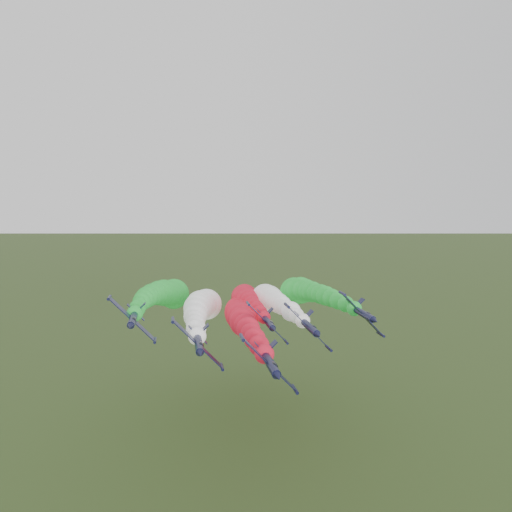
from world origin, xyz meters
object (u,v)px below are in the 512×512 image
object	(u,v)px
jet_outer_left	(165,294)
jet_outer_right	(300,292)
jet_lead	(241,314)
jet_inner_left	(202,306)
jet_trail	(245,298)
jet_inner_right	(267,298)

from	to	relation	value
jet_outer_left	jet_outer_right	size ratio (longest dim) A/B	1.01
jet_outer_right	jet_lead	bearing A→B (deg)	-136.69
jet_inner_left	jet_outer_left	world-z (taller)	jet_outer_left
jet_outer_left	jet_trail	bearing A→B (deg)	11.14
jet_outer_right	jet_trail	bearing A→B (deg)	151.25
jet_trail	jet_outer_right	bearing A→B (deg)	-28.75
jet_outer_left	jet_inner_right	bearing A→B (deg)	-15.14
jet_trail	jet_outer_left	bearing A→B (deg)	-168.86
jet_lead	jet_inner_left	distance (m)	12.90
jet_outer_right	jet_inner_right	bearing A→B (deg)	-158.91
jet_lead	jet_inner_right	bearing A→B (deg)	57.50
jet_trail	jet_inner_left	bearing A→B (deg)	-127.76
jet_outer_left	jet_trail	world-z (taller)	jet_outer_left
jet_outer_left	jet_trail	distance (m)	24.37
jet_trail	jet_lead	bearing A→B (deg)	-99.98
jet_inner_left	jet_outer_right	world-z (taller)	jet_outer_right
jet_outer_left	jet_trail	size ratio (longest dim) A/B	1.00
jet_lead	jet_inner_left	size ratio (longest dim) A/B	1.00
jet_lead	jet_inner_right	size ratio (longest dim) A/B	1.00
jet_outer_right	jet_inner_left	bearing A→B (deg)	-161.71
jet_inner_right	jet_outer_right	bearing A→B (deg)	21.09
jet_inner_right	jet_outer_right	size ratio (longest dim) A/B	1.00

